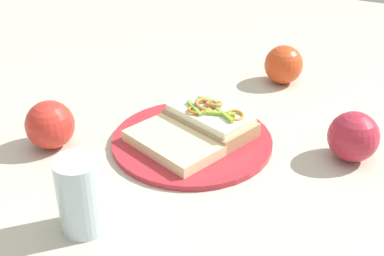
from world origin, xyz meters
name	(u,v)px	position (x,y,z in m)	size (l,w,h in m)	color
ground_plane	(192,143)	(0.00, 0.00, 0.00)	(2.00, 2.00, 0.00)	#BFB5A1
plate	(192,141)	(0.00, 0.00, 0.01)	(0.27, 0.27, 0.01)	#B22933
sandwich	(210,119)	(0.04, -0.01, 0.03)	(0.13, 0.17, 0.05)	tan
bread_slice_side	(173,143)	(-0.04, 0.01, 0.02)	(0.15, 0.09, 0.02)	beige
apple_0	(353,137)	(0.08, -0.25, 0.04)	(0.08, 0.08, 0.08)	#AF2537
apple_1	(50,125)	(-0.11, 0.21, 0.04)	(0.08, 0.08, 0.08)	red
apple_2	(284,65)	(0.31, -0.06, 0.04)	(0.08, 0.08, 0.08)	#CF441D
drinking_glass	(81,195)	(-0.25, 0.03, 0.05)	(0.06, 0.06, 0.11)	silver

